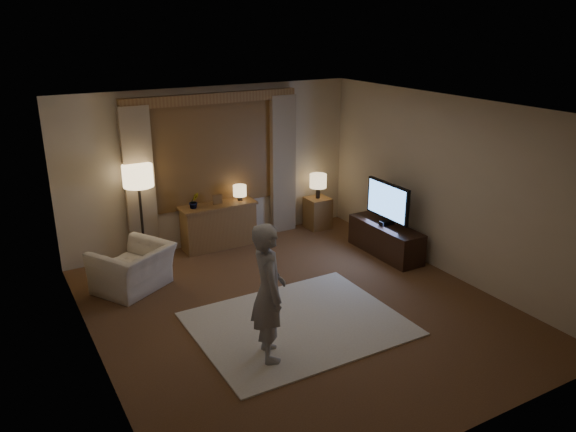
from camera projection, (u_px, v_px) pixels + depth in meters
room at (279, 202)px, 7.31m from camera, size 5.04×5.54×2.64m
rug at (298, 324)px, 6.96m from camera, size 2.50×2.00×0.02m
sideboard at (219, 227)px, 9.25m from camera, size 1.20×0.40×0.70m
picture_frame at (218, 201)px, 9.10m from camera, size 0.16×0.02×0.20m
plant at (194, 201)px, 8.90m from camera, size 0.16×0.13×0.30m
table_lamp_sideboard at (240, 191)px, 9.26m from camera, size 0.22×0.22×0.30m
floor_lamp at (138, 181)px, 8.35m from camera, size 0.45×0.45×1.55m
armchair at (133, 268)px, 7.79m from camera, size 1.26×1.22×0.63m
side_table at (318, 213)px, 10.12m from camera, size 0.40×0.40×0.56m
table_lamp_side at (318, 181)px, 9.93m from camera, size 0.30×0.30×0.44m
tv_stand at (386, 239)px, 8.99m from camera, size 0.45×1.40×0.50m
tv at (388, 202)px, 8.78m from camera, size 0.23×0.95×0.69m
person at (269, 292)px, 6.03m from camera, size 0.51×0.65×1.58m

